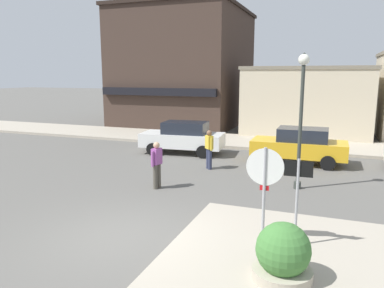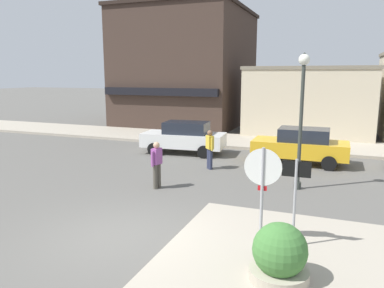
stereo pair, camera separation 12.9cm
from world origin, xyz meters
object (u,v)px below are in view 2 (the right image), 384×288
Objects in this scene: one_way_sign at (295,194)px; parked_car_second at (301,145)px; planter at (279,258)px; parked_car_nearest at (184,137)px; stop_sign at (262,183)px; lamp_post at (302,102)px; pedestrian_crossing_far at (157,163)px; pedestrian_crossing_near at (210,148)px.

parked_car_second is (-0.66, 8.63, -0.52)m from one_way_sign.
planter is 11.97m from parked_car_nearest.
stop_sign is 10.43m from parked_car_nearest.
lamp_post reaches higher than parked_car_second.
one_way_sign is at bearing -54.86° from parked_car_nearest.
stop_sign is 1.10× the size of one_way_sign.
pedestrian_crossing_far is (-4.88, 3.15, -0.46)m from one_way_sign.
planter is 10.12m from parked_car_second.
planter is at bearing -86.73° from parked_car_second.
parked_car_second is at bearing 89.72° from stop_sign.
parked_car_second is (5.54, -0.18, 0.00)m from parked_car_nearest.
planter is (-0.08, -1.48, -0.77)m from one_way_sign.
pedestrian_crossing_near is at bearing 116.96° from planter.
lamp_post reaches higher than planter.
pedestrian_crossing_far reaches higher than parked_car_nearest.
pedestrian_crossing_far is at bearing -104.89° from pedestrian_crossing_near.
stop_sign is 5.29m from pedestrian_crossing_far.
parked_car_nearest is (-5.83, 4.01, -2.15)m from lamp_post.
planter is 0.30× the size of parked_car_nearest.
stop_sign reaches higher than pedestrian_crossing_far.
stop_sign reaches higher than parked_car_second.
lamp_post is 1.13× the size of parked_car_second.
parked_car_second is at bearing 34.55° from pedestrian_crossing_near.
stop_sign is 1.43× the size of pedestrian_crossing_near.
parked_car_nearest is 1.03× the size of parked_car_second.
stop_sign is at bearing -177.96° from one_way_sign.
one_way_sign is at bearing -85.63° from parked_car_second.
parked_car_nearest is 3.31m from pedestrian_crossing_near.
lamp_post is at bearing -85.77° from parked_car_second.
pedestrian_crossing_near reaches higher than parked_car_second.
pedestrian_crossing_near is at bearing 122.65° from one_way_sign.
pedestrian_crossing_far is at bearing -76.80° from parked_car_nearest.
planter is at bearing -44.00° from pedestrian_crossing_far.
one_way_sign is 0.51× the size of parked_car_nearest.
pedestrian_crossing_near is at bearing 117.80° from stop_sign.
planter is at bearing -93.19° from one_way_sign.
planter is (0.62, -1.45, -0.96)m from stop_sign.
pedestrian_crossing_near is at bearing 75.11° from pedestrian_crossing_far.
one_way_sign is 1.30× the size of pedestrian_crossing_far.
stop_sign is 8.68m from parked_car_second.
pedestrian_crossing_near is (-3.96, 7.78, 0.31)m from planter.
pedestrian_crossing_far is at bearing -159.90° from lamp_post.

